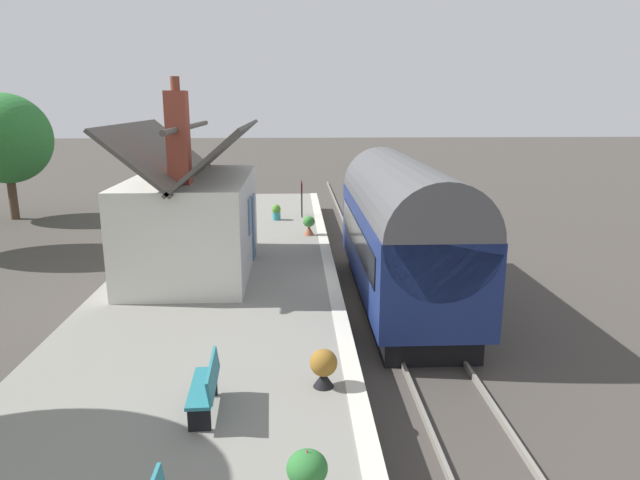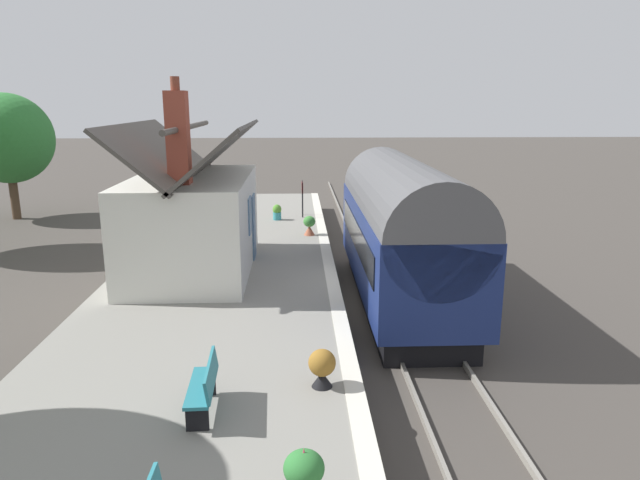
% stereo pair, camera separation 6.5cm
% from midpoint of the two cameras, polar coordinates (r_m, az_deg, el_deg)
% --- Properties ---
extents(ground_plane, '(160.00, 160.00, 0.00)m').
position_cam_midpoint_polar(ground_plane, '(16.99, 5.12, -6.76)').
color(ground_plane, '#423D38').
extents(platform, '(32.00, 6.73, 0.87)m').
position_cam_midpoint_polar(platform, '(16.83, -9.82, -5.55)').
color(platform, gray).
rests_on(platform, ground).
extents(platform_edge_coping, '(32.00, 0.36, 0.02)m').
position_cam_midpoint_polar(platform_edge_coping, '(16.59, 1.13, -4.02)').
color(platform_edge_coping, beige).
rests_on(platform_edge_coping, platform).
extents(rail_near, '(52.00, 0.08, 0.14)m').
position_cam_midpoint_polar(rail_near, '(17.25, 10.50, -6.38)').
color(rail_near, gray).
rests_on(rail_near, ground).
extents(rail_far, '(52.00, 0.08, 0.14)m').
position_cam_midpoint_polar(rail_far, '(16.99, 5.73, -6.53)').
color(rail_far, gray).
rests_on(rail_far, ground).
extents(train, '(9.42, 2.73, 4.32)m').
position_cam_midpoint_polar(train, '(16.83, 8.15, 0.84)').
color(train, black).
rests_on(train, ground).
extents(station_building, '(6.80, 3.67, 5.69)m').
position_cam_midpoint_polar(station_building, '(17.74, -12.65, 2.09)').
color(station_building, silver).
rests_on(station_building, platform).
extents(bench_platform_end, '(1.42, 0.49, 0.88)m').
position_cam_midpoint_polar(bench_platform_end, '(9.93, -11.49, -14.11)').
color(bench_platform_end, '#26727F').
rests_on(bench_platform_end, platform).
extents(planter_bench_left, '(0.38, 0.38, 0.68)m').
position_cam_midpoint_polar(planter_bench_left, '(24.99, -4.46, 2.81)').
color(planter_bench_left, teal).
rests_on(planter_bench_left, platform).
extents(planter_under_sign, '(0.50, 0.50, 0.72)m').
position_cam_midpoint_polar(planter_under_sign, '(10.56, 0.18, -12.60)').
color(planter_under_sign, black).
rests_on(planter_under_sign, platform).
extents(planter_bench_right, '(0.46, 0.46, 0.75)m').
position_cam_midpoint_polar(planter_bench_right, '(22.06, -1.21, 1.47)').
color(planter_bench_right, '#9E5138').
rests_on(planter_bench_right, platform).
extents(planter_edge_near, '(0.53, 0.53, 0.86)m').
position_cam_midpoint_polar(planter_edge_near, '(7.80, -1.55, -22.49)').
color(planter_edge_near, '#9E5138').
rests_on(planter_edge_near, platform).
extents(station_sign_board, '(0.96, 0.06, 1.57)m').
position_cam_midpoint_polar(station_sign_board, '(25.61, -1.92, 5.02)').
color(station_sign_board, black).
rests_on(station_sign_board, platform).
extents(tree_far_left, '(4.15, 4.52, 6.35)m').
position_cam_midpoint_polar(tree_far_left, '(32.94, -28.99, 8.85)').
color(tree_far_left, '#4C3828').
rests_on(tree_far_left, ground).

